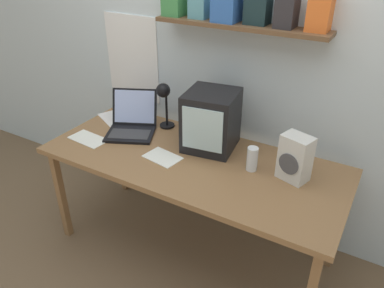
{
  "coord_description": "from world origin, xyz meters",
  "views": [
    {
      "loc": [
        0.97,
        -1.67,
        1.94
      ],
      "look_at": [
        0.0,
        0.0,
        0.84
      ],
      "focal_mm": 35.0,
      "sensor_mm": 36.0,
      "label": 1
    }
  ],
  "objects_px": {
    "laptop": "(132,122)",
    "space_heater": "(295,158)",
    "corner_desk": "(192,166)",
    "printed_handout": "(114,118)",
    "crt_monitor": "(211,120)",
    "loose_paper_near_monitor": "(88,139)",
    "desk_lamp": "(164,97)",
    "juice_glass": "(252,160)",
    "loose_paper_near_laptop": "(163,157)"
  },
  "relations": [
    {
      "from": "laptop",
      "to": "space_heater",
      "type": "xyz_separation_m",
      "value": [
        1.13,
        -0.02,
        0.07
      ]
    },
    {
      "from": "corner_desk",
      "to": "laptop",
      "type": "bearing_deg",
      "value": 167.9
    },
    {
      "from": "printed_handout",
      "to": "corner_desk",
      "type": "bearing_deg",
      "value": -14.25
    },
    {
      "from": "crt_monitor",
      "to": "loose_paper_near_monitor",
      "type": "bearing_deg",
      "value": -165.0
    },
    {
      "from": "crt_monitor",
      "to": "corner_desk",
      "type": "bearing_deg",
      "value": -106.78
    },
    {
      "from": "desk_lamp",
      "to": "loose_paper_near_monitor",
      "type": "distance_m",
      "value": 0.57
    },
    {
      "from": "corner_desk",
      "to": "loose_paper_near_monitor",
      "type": "relative_size",
      "value": 6.65
    },
    {
      "from": "loose_paper_near_monitor",
      "to": "desk_lamp",
      "type": "bearing_deg",
      "value": 46.21
    },
    {
      "from": "corner_desk",
      "to": "laptop",
      "type": "height_order",
      "value": "laptop"
    },
    {
      "from": "juice_glass",
      "to": "printed_handout",
      "type": "bearing_deg",
      "value": 173.37
    },
    {
      "from": "juice_glass",
      "to": "space_heater",
      "type": "relative_size",
      "value": 0.54
    },
    {
      "from": "printed_handout",
      "to": "loose_paper_near_monitor",
      "type": "bearing_deg",
      "value": -79.14
    },
    {
      "from": "loose_paper_near_monitor",
      "to": "printed_handout",
      "type": "xyz_separation_m",
      "value": [
        -0.06,
        0.33,
        0.0
      ]
    },
    {
      "from": "desk_lamp",
      "to": "loose_paper_near_monitor",
      "type": "bearing_deg",
      "value": -149.85
    },
    {
      "from": "juice_glass",
      "to": "loose_paper_near_monitor",
      "type": "height_order",
      "value": "juice_glass"
    },
    {
      "from": "juice_glass",
      "to": "loose_paper_near_laptop",
      "type": "relative_size",
      "value": 0.6
    },
    {
      "from": "corner_desk",
      "to": "loose_paper_near_monitor",
      "type": "bearing_deg",
      "value": -169.36
    },
    {
      "from": "corner_desk",
      "to": "juice_glass",
      "type": "xyz_separation_m",
      "value": [
        0.36,
        0.07,
        0.12
      ]
    },
    {
      "from": "laptop",
      "to": "desk_lamp",
      "type": "relative_size",
      "value": 1.3
    },
    {
      "from": "crt_monitor",
      "to": "loose_paper_near_laptop",
      "type": "bearing_deg",
      "value": -133.35
    },
    {
      "from": "juice_glass",
      "to": "printed_handout",
      "type": "relative_size",
      "value": 0.47
    },
    {
      "from": "loose_paper_near_laptop",
      "to": "juice_glass",
      "type": "bearing_deg",
      "value": 15.85
    },
    {
      "from": "space_heater",
      "to": "loose_paper_near_monitor",
      "type": "xyz_separation_m",
      "value": [
        -1.3,
        -0.23,
        -0.13
      ]
    },
    {
      "from": "crt_monitor",
      "to": "printed_handout",
      "type": "height_order",
      "value": "crt_monitor"
    },
    {
      "from": "corner_desk",
      "to": "loose_paper_near_monitor",
      "type": "xyz_separation_m",
      "value": [
        -0.72,
        -0.13,
        0.06
      ]
    },
    {
      "from": "corner_desk",
      "to": "space_heater",
      "type": "xyz_separation_m",
      "value": [
        0.59,
        0.1,
        0.19
      ]
    },
    {
      "from": "laptop",
      "to": "juice_glass",
      "type": "distance_m",
      "value": 0.9
    },
    {
      "from": "printed_handout",
      "to": "crt_monitor",
      "type": "bearing_deg",
      "value": -0.74
    },
    {
      "from": "loose_paper_near_laptop",
      "to": "corner_desk",
      "type": "bearing_deg",
      "value": 26.91
    },
    {
      "from": "corner_desk",
      "to": "laptop",
      "type": "xyz_separation_m",
      "value": [
        -0.54,
        0.12,
        0.12
      ]
    },
    {
      "from": "desk_lamp",
      "to": "juice_glass",
      "type": "bearing_deg",
      "value": -29.9
    },
    {
      "from": "crt_monitor",
      "to": "loose_paper_near_laptop",
      "type": "height_order",
      "value": "crt_monitor"
    },
    {
      "from": "loose_paper_near_monitor",
      "to": "printed_handout",
      "type": "distance_m",
      "value": 0.34
    },
    {
      "from": "corner_desk",
      "to": "loose_paper_near_laptop",
      "type": "xyz_separation_m",
      "value": [
        -0.16,
        -0.08,
        0.06
      ]
    },
    {
      "from": "laptop",
      "to": "loose_paper_near_monitor",
      "type": "distance_m",
      "value": 0.31
    },
    {
      "from": "crt_monitor",
      "to": "printed_handout",
      "type": "bearing_deg",
      "value": 170.84
    },
    {
      "from": "loose_paper_near_monitor",
      "to": "loose_paper_near_laptop",
      "type": "xyz_separation_m",
      "value": [
        0.56,
        0.05,
        0.0
      ]
    },
    {
      "from": "space_heater",
      "to": "loose_paper_near_monitor",
      "type": "relative_size",
      "value": 0.95
    },
    {
      "from": "space_heater",
      "to": "printed_handout",
      "type": "bearing_deg",
      "value": -166.83
    },
    {
      "from": "printed_handout",
      "to": "space_heater",
      "type": "bearing_deg",
      "value": -4.24
    },
    {
      "from": "space_heater",
      "to": "loose_paper_near_laptop",
      "type": "relative_size",
      "value": 1.1
    },
    {
      "from": "desk_lamp",
      "to": "loose_paper_near_laptop",
      "type": "height_order",
      "value": "desk_lamp"
    },
    {
      "from": "printed_handout",
      "to": "laptop",
      "type": "bearing_deg",
      "value": -18.96
    },
    {
      "from": "crt_monitor",
      "to": "laptop",
      "type": "bearing_deg",
      "value": 178.76
    },
    {
      "from": "desk_lamp",
      "to": "loose_paper_near_laptop",
      "type": "distance_m",
      "value": 0.45
    },
    {
      "from": "space_heater",
      "to": "laptop",
      "type": "bearing_deg",
      "value": -163.57
    },
    {
      "from": "desk_lamp",
      "to": "space_heater",
      "type": "distance_m",
      "value": 0.96
    },
    {
      "from": "space_heater",
      "to": "loose_paper_near_monitor",
      "type": "distance_m",
      "value": 1.33
    },
    {
      "from": "crt_monitor",
      "to": "laptop",
      "type": "xyz_separation_m",
      "value": [
        -0.57,
        -0.07,
        -0.12
      ]
    },
    {
      "from": "corner_desk",
      "to": "loose_paper_near_laptop",
      "type": "distance_m",
      "value": 0.19
    }
  ]
}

